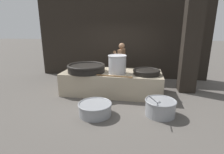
% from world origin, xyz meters
% --- Properties ---
extents(ground_plane, '(60.00, 60.00, 0.00)m').
position_xyz_m(ground_plane, '(0.00, 0.00, 0.00)').
color(ground_plane, '#56514C').
extents(back_wall, '(7.61, 0.24, 3.86)m').
position_xyz_m(back_wall, '(0.00, 2.24, 1.93)').
color(back_wall, black).
rests_on(back_wall, ground_plane).
extents(support_pillar, '(0.54, 0.54, 3.86)m').
position_xyz_m(support_pillar, '(2.61, 0.63, 1.93)').
color(support_pillar, black).
rests_on(support_pillar, ground_plane).
extents(hearth_platform, '(3.35, 1.41, 0.76)m').
position_xyz_m(hearth_platform, '(0.00, 0.00, 0.38)').
color(hearth_platform, tan).
rests_on(hearth_platform, ground_plane).
extents(giant_wok_near, '(1.30, 1.30, 0.26)m').
position_xyz_m(giant_wok_near, '(-0.86, -0.17, 0.90)').
color(giant_wok_near, black).
rests_on(giant_wok_near, hearth_platform).
extents(giant_wok_far, '(0.88, 0.88, 0.16)m').
position_xyz_m(giant_wok_far, '(1.16, -0.17, 0.84)').
color(giant_wok_far, black).
rests_on(giant_wok_far, hearth_platform).
extents(stock_pot, '(0.61, 0.61, 0.61)m').
position_xyz_m(stock_pot, '(0.21, -0.18, 1.07)').
color(stock_pot, '#B7B7BC').
rests_on(stock_pot, hearth_platform).
extents(stirring_paddle, '(1.54, 0.19, 0.04)m').
position_xyz_m(stirring_paddle, '(0.03, -0.61, 0.78)').
color(stirring_paddle, brown).
rests_on(stirring_paddle, hearth_platform).
extents(cook, '(0.45, 0.65, 1.66)m').
position_xyz_m(cook, '(0.20, 1.01, 0.90)').
color(cook, brown).
rests_on(cook, ground_plane).
extents(prep_bowl_vegetables, '(0.80, 0.94, 0.73)m').
position_xyz_m(prep_bowl_vegetables, '(1.52, -1.44, 0.23)').
color(prep_bowl_vegetables, gray).
rests_on(prep_bowl_vegetables, ground_plane).
extents(prep_bowl_meat, '(0.89, 0.89, 0.33)m').
position_xyz_m(prep_bowl_meat, '(-0.15, -1.71, 0.18)').
color(prep_bowl_meat, gray).
rests_on(prep_bowl_meat, ground_plane).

